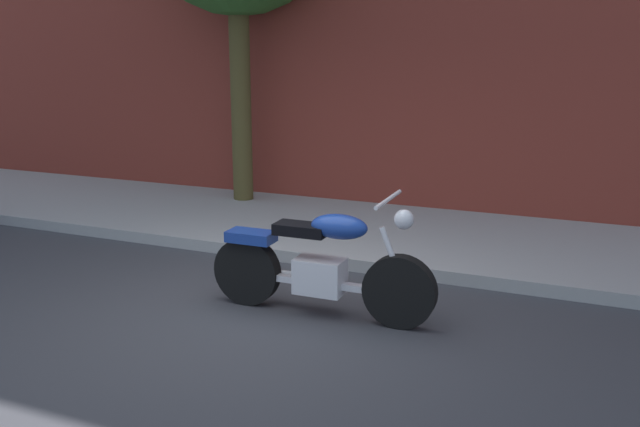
% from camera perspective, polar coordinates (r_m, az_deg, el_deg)
% --- Properties ---
extents(ground_plane, '(60.00, 60.00, 0.00)m').
position_cam_1_polar(ground_plane, '(6.18, -6.00, -8.65)').
color(ground_plane, '#38383D').
extents(sidewalk, '(24.97, 2.74, 0.14)m').
position_cam_1_polar(sidewalk, '(8.67, 3.27, -1.50)').
color(sidewalk, '#9A9A9A').
rests_on(sidewalk, ground).
extents(motorcycle, '(2.13, 0.70, 1.15)m').
position_cam_1_polar(motorcycle, '(6.02, 0.00, -4.49)').
color(motorcycle, black).
rests_on(motorcycle, ground).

